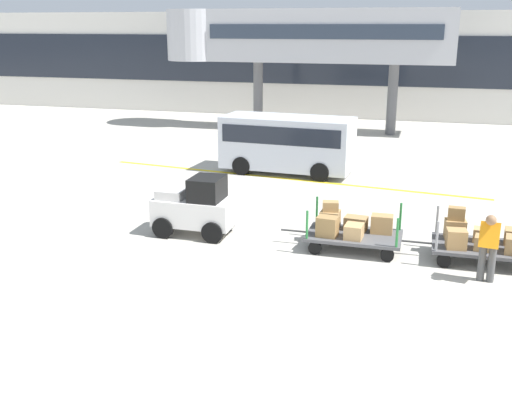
# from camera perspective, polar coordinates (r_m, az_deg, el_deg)

# --- Properties ---
(ground_plane) EXTENTS (120.00, 120.00, 0.00)m
(ground_plane) POSITION_cam_1_polar(r_m,az_deg,el_deg) (12.61, 8.35, -8.86)
(ground_plane) COLOR #B2ADA0
(apron_lead_line) EXTENTS (14.16, 1.99, 0.01)m
(apron_lead_line) POSITION_cam_1_polar(r_m,az_deg,el_deg) (22.09, 2.66, 2.45)
(apron_lead_line) COLOR yellow
(apron_lead_line) RESTS_ON ground_plane
(terminal_building) EXTENTS (59.75, 2.51, 6.10)m
(terminal_building) POSITION_cam_1_polar(r_m,az_deg,el_deg) (37.40, 14.17, 12.48)
(terminal_building) COLOR silver
(terminal_building) RESTS_ON ground_plane
(jet_bridge) EXTENTS (14.75, 3.00, 6.11)m
(jet_bridge) POSITION_cam_1_polar(r_m,az_deg,el_deg) (32.10, 3.46, 15.40)
(jet_bridge) COLOR #B7B7BC
(jet_bridge) RESTS_ON ground_plane
(baggage_tug) EXTENTS (2.10, 1.23, 1.58)m
(baggage_tug) POSITION_cam_1_polar(r_m,az_deg,el_deg) (16.09, -5.65, -0.22)
(baggage_tug) COLOR white
(baggage_tug) RESTS_ON ground_plane
(baggage_cart_lead) EXTENTS (3.00, 1.40, 1.10)m
(baggage_cart_lead) POSITION_cam_1_polar(r_m,az_deg,el_deg) (15.24, 8.78, -2.23)
(baggage_cart_lead) COLOR #4C4C4F
(baggage_cart_lead) RESTS_ON ground_plane
(baggage_cart_middle) EXTENTS (3.00, 1.40, 1.19)m
(baggage_cart_middle) POSITION_cam_1_polar(r_m,az_deg,el_deg) (15.18, 20.35, -3.20)
(baggage_cart_middle) COLOR #4C4C4F
(baggage_cart_middle) RESTS_ON ground_plane
(baggage_handler) EXTENTS (0.46, 0.47, 1.56)m
(baggage_handler) POSITION_cam_1_polar(r_m,az_deg,el_deg) (13.90, 20.92, -3.51)
(baggage_handler) COLOR #4C4C4C
(baggage_handler) RESTS_ON ground_plane
(shuttle_van) EXTENTS (4.92, 2.23, 2.10)m
(shuttle_van) POSITION_cam_1_polar(r_m,az_deg,el_deg) (22.74, 2.95, 6.02)
(shuttle_van) COLOR silver
(shuttle_van) RESTS_ON ground_plane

